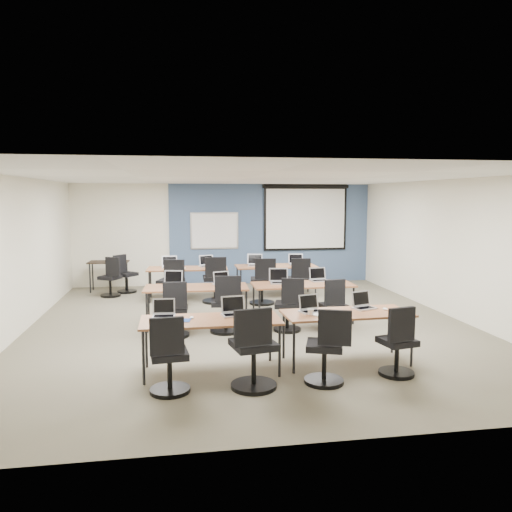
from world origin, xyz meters
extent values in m
cube|color=#6B6354|center=(0.00, 0.00, 0.00)|extent=(8.00, 9.00, 0.02)
cube|color=white|center=(0.00, 0.00, 2.70)|extent=(8.00, 9.00, 0.02)
cube|color=beige|center=(0.00, 4.50, 1.35)|extent=(8.00, 0.04, 2.70)
cube|color=beige|center=(0.00, -4.50, 1.35)|extent=(8.00, 0.04, 2.70)
cube|color=beige|center=(-4.00, 0.00, 1.35)|extent=(0.04, 9.00, 2.70)
cube|color=beige|center=(4.00, 0.00, 1.35)|extent=(0.04, 9.00, 2.70)
cube|color=#3D5977|center=(1.25, 4.47, 1.35)|extent=(5.50, 0.04, 2.70)
cube|color=#BDBDBD|center=(-0.30, 4.43, 1.45)|extent=(1.28, 0.02, 0.98)
cube|color=white|center=(-0.30, 4.42, 1.45)|extent=(1.20, 0.02, 0.90)
cube|color=black|center=(2.20, 4.41, 1.80)|extent=(2.32, 0.03, 1.82)
cube|color=white|center=(2.20, 4.40, 1.76)|extent=(2.20, 0.02, 1.62)
cylinder|color=black|center=(2.20, 4.40, 2.64)|extent=(2.40, 0.10, 0.10)
cube|color=#A55F32|center=(-0.90, -2.37, 0.71)|extent=(1.86, 0.78, 0.03)
cylinder|color=black|center=(-1.77, -2.70, 0.35)|extent=(0.04, 0.04, 0.70)
cylinder|color=black|center=(-0.03, -2.70, 0.35)|extent=(0.04, 0.04, 0.70)
cylinder|color=black|center=(-1.77, -2.04, 0.35)|extent=(0.04, 0.04, 0.70)
cylinder|color=black|center=(-0.03, -2.04, 0.35)|extent=(0.04, 0.04, 0.70)
cube|color=brown|center=(1.03, -2.28, 0.71)|extent=(1.80, 0.75, 0.03)
cylinder|color=black|center=(0.19, -2.60, 0.35)|extent=(0.04, 0.04, 0.70)
cylinder|color=black|center=(1.87, -2.60, 0.35)|extent=(0.04, 0.04, 0.70)
cylinder|color=black|center=(0.19, -1.97, 0.35)|extent=(0.04, 0.04, 0.70)
cylinder|color=black|center=(1.87, -1.97, 0.35)|extent=(0.04, 0.04, 0.70)
cube|color=#A17433|center=(-0.99, 0.10, 0.71)|extent=(1.87, 0.78, 0.03)
cylinder|color=black|center=(-1.86, -0.23, 0.35)|extent=(0.04, 0.04, 0.70)
cylinder|color=black|center=(-0.11, -0.23, 0.35)|extent=(0.04, 0.04, 0.70)
cylinder|color=black|center=(-1.86, 0.43, 0.35)|extent=(0.04, 0.04, 0.70)
cylinder|color=black|center=(-0.11, 0.43, 0.35)|extent=(0.04, 0.04, 0.70)
cube|color=#A45E34|center=(1.00, 0.08, 0.71)|extent=(1.89, 0.79, 0.03)
cylinder|color=black|center=(0.12, -0.25, 0.35)|extent=(0.04, 0.04, 0.70)
cylinder|color=black|center=(1.89, -0.25, 0.35)|extent=(0.04, 0.04, 0.70)
cylinder|color=black|center=(0.12, 0.42, 0.35)|extent=(0.04, 0.04, 0.70)
cylinder|color=black|center=(1.89, 0.42, 0.35)|extent=(0.04, 0.04, 0.70)
cube|color=brown|center=(-1.08, 2.57, 0.71)|extent=(1.83, 0.76, 0.03)
cylinder|color=black|center=(-1.93, 2.25, 0.35)|extent=(0.04, 0.04, 0.70)
cylinder|color=black|center=(-0.23, 2.25, 0.35)|extent=(0.04, 0.04, 0.70)
cylinder|color=black|center=(-1.93, 2.89, 0.35)|extent=(0.04, 0.04, 0.70)
cylinder|color=black|center=(-0.23, 2.89, 0.35)|extent=(0.04, 0.04, 0.70)
cube|color=brown|center=(1.01, 2.62, 0.71)|extent=(1.90, 0.79, 0.03)
cylinder|color=black|center=(0.12, 2.29, 0.35)|extent=(0.04, 0.04, 0.70)
cylinder|color=black|center=(1.90, 2.29, 0.35)|extent=(0.04, 0.04, 0.70)
cylinder|color=black|center=(0.12, 2.96, 0.35)|extent=(0.04, 0.04, 0.70)
cylinder|color=black|center=(1.90, 2.96, 0.35)|extent=(0.04, 0.04, 0.70)
cube|color=#A2A1AA|center=(-1.52, -2.15, 0.74)|extent=(0.30, 0.22, 0.02)
cube|color=black|center=(-1.52, -2.17, 0.75)|extent=(0.26, 0.13, 0.00)
cube|color=#A2A1AA|center=(-1.52, -2.03, 0.86)|extent=(0.30, 0.06, 0.21)
cube|color=black|center=(-1.52, -2.04, 0.86)|extent=(0.27, 0.04, 0.17)
ellipsoid|color=white|center=(-1.15, -2.29, 0.74)|extent=(0.07, 0.10, 0.03)
cylinder|color=black|center=(-1.45, -2.99, 0.03)|extent=(0.49, 0.49, 0.05)
cylinder|color=black|center=(-1.45, -2.99, 0.22)|extent=(0.06, 0.06, 0.43)
cube|color=black|center=(-1.45, -2.99, 0.47)|extent=(0.43, 0.43, 0.08)
cube|color=black|center=(-1.47, -3.19, 0.75)|extent=(0.40, 0.06, 0.44)
cube|color=silver|center=(-0.57, -2.23, 0.74)|extent=(0.33, 0.24, 0.02)
cube|color=black|center=(-0.57, -2.25, 0.75)|extent=(0.28, 0.14, 0.00)
cube|color=silver|center=(-0.57, -2.10, 0.87)|extent=(0.33, 0.06, 0.23)
cube|color=black|center=(-0.57, -2.11, 0.87)|extent=(0.29, 0.04, 0.19)
ellipsoid|color=white|center=(-0.38, -2.33, 0.74)|extent=(0.08, 0.11, 0.04)
cylinder|color=black|center=(-0.42, -3.01, 0.03)|extent=(0.57, 0.57, 0.05)
cylinder|color=black|center=(-0.42, -3.01, 0.25)|extent=(0.06, 0.06, 0.51)
cube|color=black|center=(-0.42, -3.01, 0.55)|extent=(0.51, 0.51, 0.08)
cube|color=black|center=(-0.47, -3.24, 0.83)|extent=(0.46, 0.06, 0.44)
cube|color=#B4B4BD|center=(0.53, -2.20, 0.74)|extent=(0.31, 0.22, 0.02)
cube|color=black|center=(0.53, -2.22, 0.75)|extent=(0.26, 0.13, 0.00)
cube|color=#B4B4BD|center=(0.53, -2.08, 0.86)|extent=(0.31, 0.06, 0.21)
cube|color=black|center=(0.53, -2.09, 0.86)|extent=(0.27, 0.04, 0.17)
ellipsoid|color=white|center=(0.68, -2.29, 0.74)|extent=(0.08, 0.12, 0.04)
cylinder|color=black|center=(0.48, -3.00, 0.03)|extent=(0.50, 0.50, 0.05)
cylinder|color=black|center=(0.48, -3.00, 0.22)|extent=(0.06, 0.06, 0.45)
cube|color=black|center=(0.48, -3.00, 0.49)|extent=(0.45, 0.45, 0.08)
cube|color=black|center=(0.55, -3.19, 0.77)|extent=(0.41, 0.06, 0.44)
cube|color=#B2B2BA|center=(1.35, -2.12, 0.74)|extent=(0.32, 0.23, 0.02)
cube|color=black|center=(1.35, -2.14, 0.75)|extent=(0.27, 0.13, 0.00)
cube|color=#B2B2BA|center=(1.35, -2.00, 0.86)|extent=(0.32, 0.06, 0.22)
cube|color=black|center=(1.35, -2.00, 0.86)|extent=(0.28, 0.04, 0.18)
ellipsoid|color=white|center=(1.63, -2.23, 0.74)|extent=(0.07, 0.11, 0.04)
cylinder|color=black|center=(1.52, -2.88, 0.03)|extent=(0.47, 0.47, 0.05)
cylinder|color=black|center=(1.52, -2.88, 0.21)|extent=(0.06, 0.06, 0.42)
cube|color=black|center=(1.52, -2.88, 0.46)|extent=(0.42, 0.42, 0.08)
cube|color=black|center=(1.48, -3.06, 0.74)|extent=(0.38, 0.06, 0.44)
cube|color=#B1B1B7|center=(-1.39, 0.29, 0.74)|extent=(0.35, 0.25, 0.02)
cube|color=black|center=(-1.39, 0.27, 0.75)|extent=(0.29, 0.15, 0.00)
cube|color=#B1B1B7|center=(-1.39, 0.43, 0.87)|extent=(0.35, 0.06, 0.24)
cube|color=black|center=(-1.39, 0.42, 0.87)|extent=(0.31, 0.05, 0.20)
ellipsoid|color=white|center=(-1.28, 0.11, 0.74)|extent=(0.09, 0.12, 0.04)
cylinder|color=black|center=(-1.38, -0.54, 0.03)|extent=(0.49, 0.49, 0.05)
cylinder|color=black|center=(-1.38, -0.54, 0.21)|extent=(0.06, 0.06, 0.43)
cube|color=black|center=(-1.38, -0.54, 0.47)|extent=(0.43, 0.43, 0.08)
cube|color=black|center=(-1.37, -0.74, 0.75)|extent=(0.39, 0.06, 0.44)
cube|color=#B7B7C0|center=(-0.51, 0.20, 0.74)|extent=(0.31, 0.23, 0.02)
cube|color=black|center=(-0.51, 0.18, 0.75)|extent=(0.26, 0.13, 0.00)
cube|color=#B7B7C0|center=(-0.51, 0.33, 0.86)|extent=(0.31, 0.06, 0.21)
cube|color=black|center=(-0.51, 0.32, 0.86)|extent=(0.27, 0.04, 0.18)
ellipsoid|color=white|center=(-0.26, 0.18, 0.74)|extent=(0.08, 0.11, 0.04)
cylinder|color=black|center=(-0.51, -0.39, 0.03)|extent=(0.55, 0.55, 0.05)
cylinder|color=black|center=(-0.51, -0.39, 0.24)|extent=(0.06, 0.06, 0.49)
cube|color=black|center=(-0.51, -0.39, 0.53)|extent=(0.49, 0.49, 0.08)
cube|color=black|center=(-0.48, -0.62, 0.81)|extent=(0.45, 0.06, 0.44)
cube|color=#ADADB9|center=(0.59, 0.19, 0.74)|extent=(0.36, 0.26, 0.02)
cube|color=black|center=(0.59, 0.17, 0.75)|extent=(0.31, 0.15, 0.00)
cube|color=#ADADB9|center=(0.59, 0.33, 0.88)|extent=(0.36, 0.07, 0.25)
cube|color=black|center=(0.59, 0.32, 0.88)|extent=(0.32, 0.05, 0.20)
ellipsoid|color=white|center=(0.78, 0.09, 0.74)|extent=(0.09, 0.11, 0.04)
cylinder|color=black|center=(0.58, -0.49, 0.03)|extent=(0.48, 0.48, 0.05)
cylinder|color=black|center=(0.58, -0.49, 0.21)|extent=(0.06, 0.06, 0.43)
cube|color=black|center=(0.58, -0.49, 0.47)|extent=(0.43, 0.43, 0.08)
cube|color=black|center=(0.63, -0.68, 0.75)|extent=(0.39, 0.06, 0.44)
cube|color=#B1B2BF|center=(1.39, 0.31, 0.74)|extent=(0.33, 0.24, 0.02)
cube|color=black|center=(1.39, 0.29, 0.75)|extent=(0.28, 0.14, 0.00)
cube|color=#B1B2BF|center=(1.39, 0.44, 0.87)|extent=(0.33, 0.06, 0.23)
cube|color=black|center=(1.39, 0.43, 0.87)|extent=(0.29, 0.04, 0.19)
ellipsoid|color=white|center=(1.64, 0.07, 0.74)|extent=(0.07, 0.10, 0.03)
cylinder|color=black|center=(1.37, -0.63, 0.03)|extent=(0.46, 0.46, 0.05)
cylinder|color=black|center=(1.37, -0.63, 0.20)|extent=(0.06, 0.06, 0.41)
cube|color=black|center=(1.37, -0.63, 0.45)|extent=(0.41, 0.41, 0.08)
cube|color=black|center=(1.34, -0.82, 0.73)|extent=(0.37, 0.06, 0.44)
cube|color=silver|center=(-1.49, 2.64, 0.74)|extent=(0.35, 0.25, 0.02)
cube|color=black|center=(-1.49, 2.62, 0.75)|extent=(0.30, 0.15, 0.00)
cube|color=silver|center=(-1.49, 2.78, 0.87)|extent=(0.35, 0.06, 0.24)
cube|color=black|center=(-1.49, 2.77, 0.87)|extent=(0.31, 0.05, 0.20)
ellipsoid|color=white|center=(-1.16, 2.46, 0.74)|extent=(0.08, 0.11, 0.04)
cylinder|color=black|center=(-1.46, 1.97, 0.03)|extent=(0.55, 0.55, 0.05)
cylinder|color=black|center=(-1.46, 1.97, 0.25)|extent=(0.06, 0.06, 0.49)
cube|color=black|center=(-1.46, 1.97, 0.53)|extent=(0.49, 0.49, 0.08)
cube|color=black|center=(-1.38, 1.76, 0.81)|extent=(0.45, 0.06, 0.44)
cube|color=#ABABAB|center=(-0.63, 2.70, 0.74)|extent=(0.34, 0.25, 0.02)
cube|color=black|center=(-0.63, 2.68, 0.75)|extent=(0.29, 0.14, 0.00)
cube|color=#ABABAB|center=(-0.63, 2.83, 0.87)|extent=(0.34, 0.06, 0.24)
cube|color=black|center=(-0.63, 2.82, 0.87)|extent=(0.30, 0.04, 0.19)
ellipsoid|color=white|center=(-0.25, 2.48, 0.74)|extent=(0.09, 0.12, 0.04)
cylinder|color=black|center=(-0.49, 2.11, 0.03)|extent=(0.58, 0.58, 0.05)
cylinder|color=black|center=(-0.49, 2.11, 0.25)|extent=(0.06, 0.06, 0.51)
cube|color=black|center=(-0.49, 2.11, 0.55)|extent=(0.51, 0.51, 0.08)
cube|color=black|center=(-0.48, 1.88, 0.83)|extent=(0.47, 0.06, 0.44)
cube|color=#AAA9AB|center=(0.53, 2.64, 0.74)|extent=(0.36, 0.26, 0.02)
cube|color=black|center=(0.53, 2.62, 0.75)|extent=(0.31, 0.15, 0.00)
cube|color=#AAA9AB|center=(0.53, 2.79, 0.88)|extent=(0.36, 0.07, 0.25)
cube|color=black|center=(0.53, 2.78, 0.88)|extent=(0.32, 0.05, 0.20)
ellipsoid|color=white|center=(0.71, 2.50, 0.74)|extent=(0.07, 0.10, 0.03)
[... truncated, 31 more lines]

